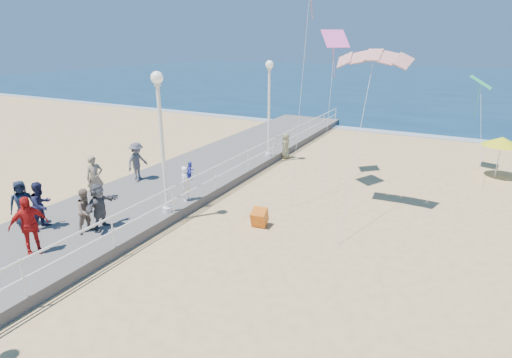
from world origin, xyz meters
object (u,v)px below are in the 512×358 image
at_px(spectator_2, 137,161).
at_px(spectator_7, 41,205).
at_px(lamp_post_far, 269,99).
at_px(spectator_5, 99,206).
at_px(box_kite, 259,219).
at_px(woman_holding_toddler, 186,184).
at_px(spectator_4, 22,203).
at_px(beach_umbrella, 502,141).
at_px(spectator_1, 87,210).
at_px(toddler_held, 191,171).
at_px(beach_walker_c, 286,146).
at_px(spectator_6, 95,178).
at_px(spectator_3, 29,225).
at_px(lamp_post_mid, 161,129).

relative_size(spectator_2, spectator_7, 1.06).
relative_size(lamp_post_far, spectator_7, 3.10).
height_order(spectator_5, box_kite, spectator_5).
relative_size(woman_holding_toddler, spectator_4, 0.87).
xyz_separation_m(spectator_7, beach_umbrella, (14.55, 15.18, 0.65)).
bearing_deg(beach_umbrella, spectator_4, -134.93).
distance_m(spectator_1, spectator_7, 1.73).
distance_m(toddler_held, beach_walker_c, 8.85).
height_order(woman_holding_toddler, spectator_4, spectator_4).
xyz_separation_m(spectator_4, spectator_6, (0.26, 3.00, 0.09)).
distance_m(spectator_1, spectator_2, 5.49).
xyz_separation_m(woman_holding_toddler, beach_umbrella, (11.62, 10.74, 0.77)).
bearing_deg(spectator_1, spectator_3, -179.45).
distance_m(spectator_7, box_kite, 7.79).
bearing_deg(box_kite, lamp_post_far, 104.30).
height_order(lamp_post_mid, spectator_7, lamp_post_mid).
bearing_deg(woman_holding_toddler, spectator_7, 147.80).
bearing_deg(spectator_1, lamp_post_far, 3.56).
xyz_separation_m(spectator_3, spectator_5, (0.49, 2.28, -0.11)).
distance_m(toddler_held, beach_umbrella, 15.61).
height_order(toddler_held, spectator_6, spectator_6).
height_order(woman_holding_toddler, spectator_5, spectator_5).
xyz_separation_m(toddler_held, box_kite, (3.28, -0.20, -1.35)).
distance_m(lamp_post_mid, beach_walker_c, 10.69).
height_order(lamp_post_far, woman_holding_toddler, lamp_post_far).
height_order(woman_holding_toddler, spectator_6, spectator_6).
relative_size(lamp_post_mid, spectator_6, 2.85).
distance_m(spectator_2, spectator_5, 5.21).
bearing_deg(spectator_1, beach_walker_c, 1.96).
height_order(lamp_post_far, spectator_7, lamp_post_far).
bearing_deg(beach_walker_c, toddler_held, -15.14).
height_order(lamp_post_mid, spectator_3, lamp_post_mid).
xyz_separation_m(lamp_post_mid, beach_umbrella, (11.57, 12.07, -1.75)).
bearing_deg(spectator_2, beach_umbrella, -56.68).
relative_size(lamp_post_mid, spectator_5, 3.19).
xyz_separation_m(spectator_6, box_kite, (6.87, 1.58, -1.03)).
relative_size(spectator_1, box_kite, 2.62).
height_order(spectator_5, beach_umbrella, beach_umbrella).
height_order(spectator_2, beach_walker_c, spectator_2).
height_order(lamp_post_far, spectator_4, lamp_post_far).
bearing_deg(spectator_6, spectator_3, -127.17).
height_order(lamp_post_mid, spectator_2, lamp_post_mid).
relative_size(woman_holding_toddler, spectator_5, 0.88).
xyz_separation_m(lamp_post_far, beach_walker_c, (0.51, 1.29, -2.89)).
distance_m(spectator_4, spectator_5, 2.82).
height_order(lamp_post_far, spectator_6, lamp_post_far).
distance_m(toddler_held, spectator_2, 3.93).
bearing_deg(spectator_1, spectator_4, 116.91).
bearing_deg(spectator_7, spectator_2, -4.17).
xyz_separation_m(spectator_3, spectator_6, (-1.83, 4.15, -0.01)).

